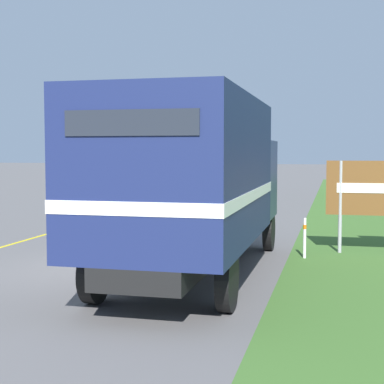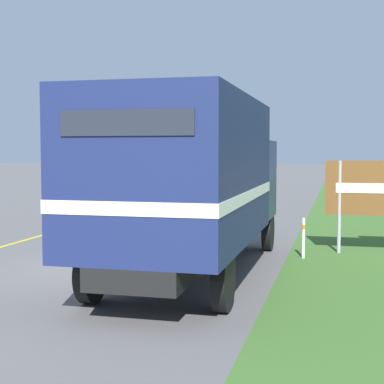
{
  "view_description": "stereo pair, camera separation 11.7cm",
  "coord_description": "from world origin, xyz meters",
  "px_view_note": "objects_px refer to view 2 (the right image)",
  "views": [
    {
      "loc": [
        4.76,
        -11.53,
        2.51
      ],
      "look_at": [
        0.3,
        6.64,
        1.2
      ],
      "focal_mm": 55.0,
      "sensor_mm": 36.0,
      "label": 1
    },
    {
      "loc": [
        4.87,
        -11.5,
        2.51
      ],
      "look_at": [
        0.3,
        6.64,
        1.2
      ],
      "focal_mm": 55.0,
      "sensor_mm": 36.0,
      "label": 2
    }
  ],
  "objects_px": {
    "horse_trailer_truck": "(191,179)",
    "delineator_post": "(303,237)",
    "highway_sign": "(376,189)",
    "lead_car_white": "(186,186)"
  },
  "relations": [
    {
      "from": "highway_sign",
      "to": "delineator_post",
      "type": "xyz_separation_m",
      "value": [
        -1.66,
        -0.97,
        -1.08
      ]
    },
    {
      "from": "lead_car_white",
      "to": "delineator_post",
      "type": "bearing_deg",
      "value": -62.3
    },
    {
      "from": "horse_trailer_truck",
      "to": "lead_car_white",
      "type": "relative_size",
      "value": 1.93
    },
    {
      "from": "horse_trailer_truck",
      "to": "delineator_post",
      "type": "relative_size",
      "value": 8.29
    },
    {
      "from": "horse_trailer_truck",
      "to": "lead_car_white",
      "type": "xyz_separation_m",
      "value": [
        -3.68,
        13.51,
        -0.99
      ]
    },
    {
      "from": "horse_trailer_truck",
      "to": "highway_sign",
      "type": "height_order",
      "value": "horse_trailer_truck"
    },
    {
      "from": "horse_trailer_truck",
      "to": "delineator_post",
      "type": "bearing_deg",
      "value": 51.83
    },
    {
      "from": "horse_trailer_truck",
      "to": "lead_car_white",
      "type": "distance_m",
      "value": 14.03
    },
    {
      "from": "horse_trailer_truck",
      "to": "highway_sign",
      "type": "xyz_separation_m",
      "value": [
        3.7,
        3.57,
        -0.37
      ]
    },
    {
      "from": "horse_trailer_truck",
      "to": "highway_sign",
      "type": "relative_size",
      "value": 3.01
    }
  ]
}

